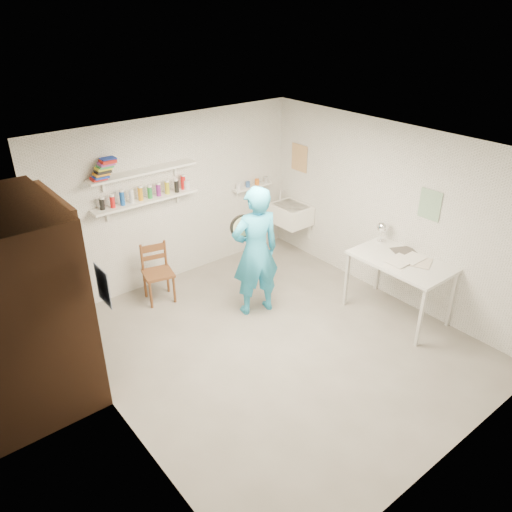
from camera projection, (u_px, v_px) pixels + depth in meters
floor at (276, 344)px, 6.12m from camera, size 4.00×4.50×0.02m
ceiling at (281, 150)px, 4.99m from camera, size 4.00×4.50×0.02m
wall_back at (175, 200)px, 7.12m from camera, size 4.00×0.02×2.40m
wall_front at (464, 359)px, 3.99m from camera, size 4.00×0.02×2.40m
wall_left at (108, 323)px, 4.44m from camera, size 0.02×4.50×2.40m
wall_right at (392, 213)px, 6.67m from camera, size 0.02×4.50×2.40m
doorway_recess at (71, 293)px, 5.27m from camera, size 0.02×0.90×2.00m
door_lintel at (54, 199)px, 4.79m from camera, size 0.06×1.05×0.10m
door_jamb_near at (92, 313)px, 4.93m from camera, size 0.06×0.10×2.00m
door_jamb_far at (56, 274)px, 5.63m from camera, size 0.06×0.10×2.00m
shelf_lower at (146, 200)px, 6.68m from camera, size 1.50×0.22×0.03m
shelf_upper at (143, 172)px, 6.49m from camera, size 1.50×0.22×0.03m
ledge_shelf at (252, 187)px, 7.84m from camera, size 0.70×0.14×0.03m
poster_left at (103, 286)px, 4.32m from camera, size 0.01×0.28×0.36m
poster_right_a at (299, 158)px, 7.74m from camera, size 0.01×0.34×0.42m
poster_right_b at (430, 205)px, 6.14m from camera, size 0.01×0.30×0.38m
belfast_sink at (291, 214)px, 7.93m from camera, size 0.48×0.60×0.30m
man at (256, 252)px, 6.37m from camera, size 0.73×0.57×1.77m
wall_clock at (242, 226)px, 6.35m from camera, size 0.32×0.11×0.32m
wooden_chair at (158, 274)px, 6.81m from camera, size 0.46×0.45×0.83m
work_table at (398, 288)px, 6.48m from camera, size 0.75×1.25×0.83m
desk_lamp at (383, 227)px, 6.64m from camera, size 0.16×0.16×0.16m
spray_cans at (145, 193)px, 6.63m from camera, size 1.32×0.06×0.17m
book_stack at (104, 169)px, 6.14m from camera, size 0.34×0.14×0.25m
ledge_pots at (252, 183)px, 7.81m from camera, size 0.48×0.07×0.09m
papers at (402, 259)px, 6.28m from camera, size 0.30×0.22×0.02m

